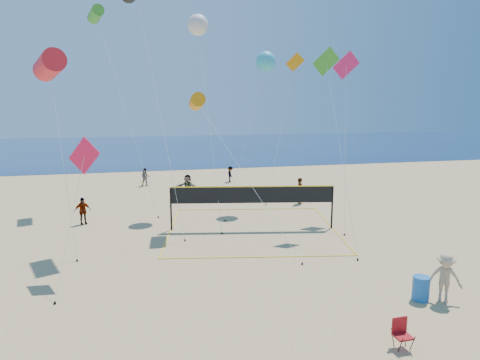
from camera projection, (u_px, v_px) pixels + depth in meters
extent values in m
cube|color=#101F4E|center=(164.00, 147.00, 70.18)|extent=(140.00, 50.00, 0.03)
imported|color=tan|center=(445.00, 278.00, 15.47)|extent=(1.36, 1.22, 1.83)
imported|color=gray|center=(83.00, 211.00, 25.45)|extent=(1.04, 0.71, 1.64)
imported|color=gray|center=(188.00, 187.00, 31.82)|extent=(1.77, 1.54, 1.93)
imported|color=gray|center=(300.00, 191.00, 30.62)|extent=(0.46, 0.70, 1.89)
imported|color=gray|center=(145.00, 177.00, 37.33)|extent=(0.79, 0.62, 1.57)
imported|color=gray|center=(230.00, 174.00, 39.21)|extent=(0.61, 0.98, 1.45)
cube|color=maroon|center=(403.00, 336.00, 12.52)|extent=(0.50, 0.45, 0.05)
cube|color=maroon|center=(399.00, 325.00, 12.66)|extent=(0.49, 0.05, 0.49)
cylinder|color=black|center=(400.00, 346.00, 12.33)|extent=(0.03, 0.25, 0.64)
cylinder|color=black|center=(393.00, 340.00, 12.68)|extent=(0.03, 0.25, 0.64)
cylinder|color=black|center=(412.00, 344.00, 12.43)|extent=(0.03, 0.25, 0.64)
cylinder|color=black|center=(405.00, 338.00, 12.77)|extent=(0.03, 0.25, 0.64)
cylinder|color=#1A5BAC|center=(421.00, 288.00, 15.66)|extent=(0.79, 0.79, 0.91)
cylinder|color=black|center=(171.00, 209.00, 24.21)|extent=(0.10, 0.10, 2.46)
cylinder|color=black|center=(332.00, 207.00, 24.61)|extent=(0.10, 0.10, 2.46)
cube|color=black|center=(252.00, 195.00, 24.27)|extent=(9.08, 1.73, 0.92)
cube|color=yellow|center=(252.00, 187.00, 24.18)|extent=(9.08, 1.74, 0.06)
cube|color=yellow|center=(259.00, 257.00, 20.08)|extent=(9.28, 1.79, 0.02)
cube|color=yellow|center=(247.00, 209.00, 29.16)|extent=(9.28, 1.79, 0.02)
cylinder|color=red|center=(49.00, 65.00, 20.60)|extent=(2.01, 2.89, 1.46)
cylinder|color=silver|center=(63.00, 160.00, 20.07)|extent=(1.11, 3.02, 8.90)
cylinder|color=black|center=(77.00, 260.00, 19.54)|extent=(0.08, 0.08, 0.10)
cylinder|color=silver|center=(160.00, 116.00, 22.01)|extent=(2.05, 1.96, 12.85)
cylinder|color=black|center=(185.00, 240.00, 22.44)|extent=(0.08, 0.08, 0.10)
cylinder|color=orange|center=(197.00, 102.00, 23.85)|extent=(0.85, 1.92, 1.04)
cylinder|color=silver|center=(244.00, 174.00, 21.50)|extent=(3.70, 7.10, 7.19)
cylinder|color=black|center=(302.00, 264.00, 19.16)|extent=(0.08, 0.08, 0.10)
cube|color=#F71645|center=(84.00, 156.00, 17.63)|extent=(1.37, 0.96, 1.63)
cylinder|color=silver|center=(70.00, 224.00, 16.51)|extent=(0.97, 3.05, 4.96)
cylinder|color=black|center=(55.00, 303.00, 15.38)|extent=(0.08, 0.08, 0.10)
cube|color=green|center=(326.00, 61.00, 23.74)|extent=(1.64, 0.25, 1.62)
cylinder|color=silver|center=(340.00, 151.00, 21.70)|extent=(0.73, 5.84, 9.39)
cylinder|color=black|center=(358.00, 260.00, 19.66)|extent=(0.08, 0.08, 0.10)
cube|color=#D71E5F|center=(346.00, 65.00, 26.68)|extent=(1.79, 0.29, 1.77)
cylinder|color=silver|center=(345.00, 144.00, 25.04)|extent=(2.05, 4.70, 9.44)
cylinder|color=black|center=(344.00, 235.00, 23.40)|extent=(0.08, 0.08, 0.10)
sphere|color=silver|center=(198.00, 25.00, 27.84)|extent=(1.75, 1.75, 1.36)
cylinder|color=silver|center=(209.00, 121.00, 25.74)|extent=(0.25, 6.69, 12.13)
cylinder|color=black|center=(222.00, 233.00, 23.64)|extent=(0.08, 0.08, 0.10)
sphere|color=#30A6C7|center=(266.00, 61.00, 28.92)|extent=(1.69, 1.69, 1.35)
cylinder|color=silver|center=(246.00, 137.00, 27.58)|extent=(3.64, 3.79, 9.90)
cylinder|color=black|center=(225.00, 220.00, 26.25)|extent=(0.08, 0.08, 0.10)
cylinder|color=green|center=(96.00, 14.00, 28.84)|extent=(1.31, 2.06, 1.05)
cylinder|color=silver|center=(126.00, 112.00, 27.91)|extent=(3.52, 5.17, 13.03)
cylinder|color=black|center=(158.00, 217.00, 26.99)|extent=(0.08, 0.08, 0.10)
cube|color=orange|center=(295.00, 62.00, 35.29)|extent=(1.50, 0.56, 1.57)
cylinder|color=silver|center=(282.00, 128.00, 32.81)|extent=(4.23, 6.14, 10.45)
cylinder|color=black|center=(266.00, 205.00, 30.33)|extent=(0.08, 0.08, 0.10)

